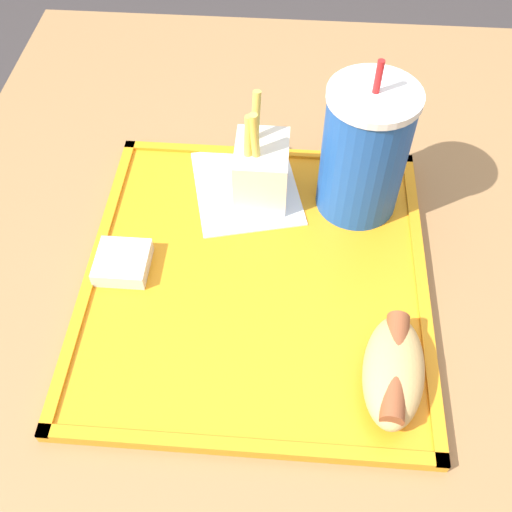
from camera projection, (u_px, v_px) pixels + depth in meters
name	position (u px, v px, depth m)	size (l,w,h in m)	color
ground_plane	(268.00, 482.00, 1.21)	(8.00, 8.00, 0.00)	#383333
dining_table	(271.00, 409.00, 0.92)	(1.00, 0.81, 0.71)	olive
food_tray	(256.00, 276.00, 0.63)	(0.38, 0.36, 0.01)	orange
paper_napkin	(246.00, 187.00, 0.71)	(0.16, 0.15, 0.00)	white
soda_cup	(364.00, 152.00, 0.63)	(0.10, 0.10, 0.19)	#194CA5
hot_dog_far	(394.00, 370.00, 0.54)	(0.12, 0.07, 0.04)	tan
fries_carton	(261.00, 170.00, 0.67)	(0.07, 0.06, 0.13)	silver
sauce_cup_mayo	(123.00, 262.00, 0.63)	(0.05, 0.05, 0.02)	silver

